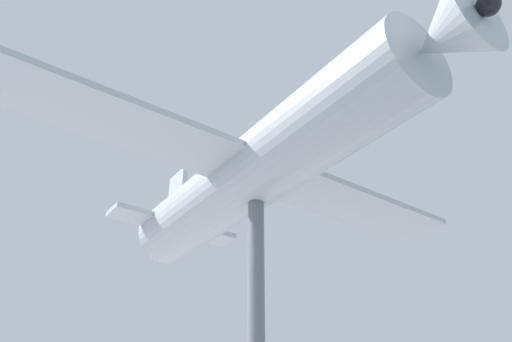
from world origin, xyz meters
TOP-DOWN VIEW (x-y plane):
  - suspended_airplane at (-0.12, 0.34)m, footprint 14.38×13.09m

SIDE VIEW (x-z plane):
  - suspended_airplane at x=-0.12m, z-range 7.00..10.33m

